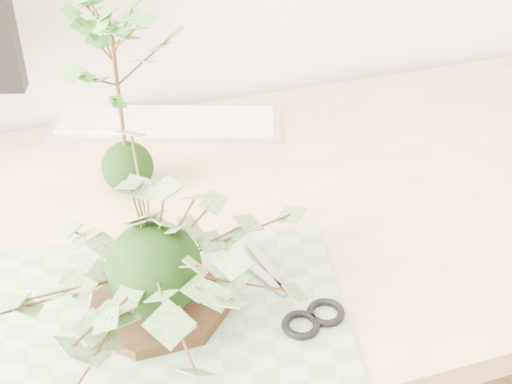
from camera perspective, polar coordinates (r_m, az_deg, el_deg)
desk at (r=1.07m, az=-5.84°, el=-6.44°), size 1.60×0.70×0.74m
cutting_mat at (r=0.87m, az=-9.33°, el=-10.70°), size 0.55×0.42×0.00m
stone_dish at (r=0.87m, az=-7.79°, el=-9.22°), size 0.18×0.18×0.01m
ivy_kokedama at (r=0.80m, az=-8.44°, el=-3.24°), size 0.34×0.34×0.22m
maple_kokedama at (r=0.99m, az=-11.37°, el=11.14°), size 0.20×0.20×0.32m
keyboard at (r=1.25m, az=-7.18°, el=5.57°), size 0.41×0.24×0.02m
scissors at (r=0.87m, az=3.22°, el=-9.29°), size 0.09×0.19×0.01m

